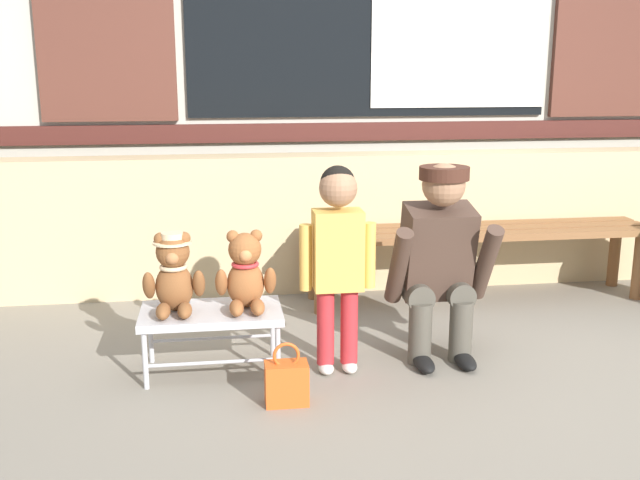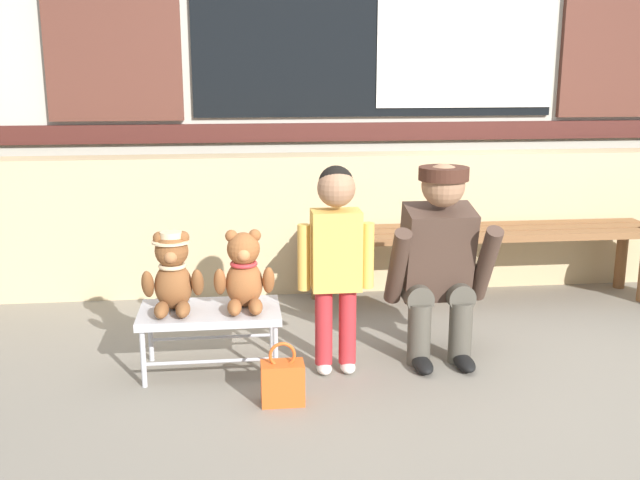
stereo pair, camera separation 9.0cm
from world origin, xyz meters
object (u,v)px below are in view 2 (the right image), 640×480
Objects in this scene: child_standing at (336,247)px; teddy_bear_with_hat at (172,274)px; adult_crouching at (440,261)px; small_display_bench at (210,316)px; teddy_bear_plain at (244,273)px; handbag_on_ground at (283,382)px; wooden_bench_long at (482,240)px.

teddy_bear_with_hat is at bearing 174.11° from child_standing.
teddy_bear_with_hat is 0.38× the size of adult_crouching.
small_display_bench is 0.25m from teddy_bear_plain.
handbag_on_ground is at bearing -69.13° from teddy_bear_plain.
adult_crouching reaches higher than handbag_on_ground.
teddy_bear_with_hat is at bearing -178.11° from adult_crouching.
wooden_bench_long reaches higher than small_display_bench.
handbag_on_ground is at bearing -151.37° from adult_crouching.
wooden_bench_long is 5.78× the size of teddy_bear_plain.
teddy_bear_plain is at bearing -177.41° from adult_crouching.
handbag_on_ground is at bearing -51.25° from small_display_bench.
handbag_on_ground is (-1.27, -1.26, -0.28)m from wooden_bench_long.
small_display_bench is at bearing 128.75° from handbag_on_ground.
adult_crouching is (1.08, 0.04, 0.21)m from small_display_bench.
wooden_bench_long is 1.67m from teddy_bear_plain.
teddy_bear_with_hat is at bearing 179.23° from small_display_bench.
wooden_bench_long is 1.95m from teddy_bear_with_hat.
wooden_bench_long is at bearing 44.80° from handbag_on_ground.
teddy_bear_with_hat is 0.32m from teddy_bear_plain.
small_display_bench is 1.11m from adult_crouching.
teddy_bear_with_hat is 1.00× the size of teddy_bear_plain.
teddy_bear_plain is 0.44m from child_standing.
child_standing is 0.54m from adult_crouching.
child_standing is at bearing -7.32° from small_display_bench.
teddy_bear_with_hat reaches higher than handbag_on_ground.
wooden_bench_long is 2.19× the size of child_standing.
adult_crouching is at bearing 12.82° from child_standing.
adult_crouching is 0.97m from handbag_on_ground.
small_display_bench is 0.52m from handbag_on_ground.
teddy_bear_plain is 0.55m from handbag_on_ground.
small_display_bench is 0.26m from teddy_bear_with_hat.
adult_crouching is (0.92, 0.04, 0.02)m from teddy_bear_plain.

